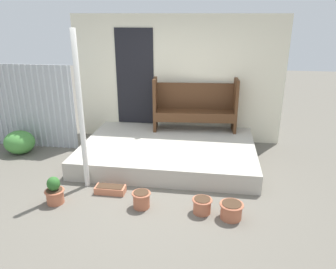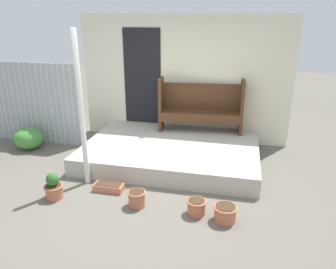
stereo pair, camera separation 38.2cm
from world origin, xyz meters
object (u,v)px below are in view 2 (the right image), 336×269
Objects in this scene: flower_pot_far_right at (225,213)px; shrub_by_fence at (29,138)px; flower_pot_left at (54,187)px; flower_pot_right at (196,206)px; bench at (201,105)px; support_post at (81,111)px; flower_pot_middle at (137,198)px; planter_box_rect at (109,187)px.

shrub_by_fence is at bearing 158.13° from flower_pot_far_right.
flower_pot_right is at bearing 1.61° from flower_pot_left.
bench is at bearing 54.85° from flower_pot_left.
flower_pot_left is (-0.27, -0.56, -1.03)m from support_post.
flower_pot_far_right is (0.39, -0.07, 0.00)m from flower_pot_right.
flower_pot_middle is (1.00, -0.49, -1.08)m from support_post.
bench is at bearing 52.50° from support_post.
flower_pot_right is at bearing -15.10° from support_post.
support_post is 2.59m from bench.
planter_box_rect is at bearing 167.03° from flower_pot_right.
shrub_by_fence is (-3.65, 1.55, 0.11)m from flower_pot_right.
shrub_by_fence is at bearing 149.64° from support_post.
flower_pot_middle is at bearing -107.38° from bench.
flower_pot_middle reaches higher than flower_pot_far_right.
support_post is at bearing 153.87° from flower_pot_middle.
shrub_by_fence is (-2.79, 1.54, 0.10)m from flower_pot_middle.
bench reaches higher than shrub_by_fence.
flower_pot_left is 1.53× the size of flower_pot_middle.
flower_pot_middle is 0.46× the size of shrub_by_fence.
flower_pot_left is at bearing -129.98° from bench.
flower_pot_right is (0.86, -0.01, -0.01)m from flower_pot_middle.
flower_pot_middle is at bearing -26.13° from support_post.
shrub_by_fence is at bearing 151.11° from flower_pot_middle.
flower_pot_far_right is at bearing -12.44° from planter_box_rect.
flower_pot_far_right is (2.52, -0.01, -0.06)m from flower_pot_left.
bench is 5.21× the size of flower_pot_far_right.
shrub_by_fence reaches higher than flower_pot_far_right.
flower_pot_right is (2.13, 0.06, -0.06)m from flower_pot_left.
flower_pot_right is 1.46m from planter_box_rect.
shrub_by_fence is at bearing 156.99° from flower_pot_right.
flower_pot_middle reaches higher than flower_pot_right.
support_post is 1.20m from flower_pot_left.
flower_pot_middle is at bearing 3.19° from flower_pot_left.
support_post reaches higher than planter_box_rect.
flower_pot_far_right is 1.86m from planter_box_rect.
flower_pot_middle is 0.84× the size of flower_pot_far_right.
flower_pot_middle is 3.19m from shrub_by_fence.
planter_box_rect is (0.44, -0.17, -1.15)m from support_post.
shrub_by_fence is (-1.52, 1.61, 0.05)m from flower_pot_left.
planter_box_rect is at bearing 150.62° from flower_pot_middle.
bench is 3.69× the size of planter_box_rect.
flower_pot_right reaches higher than planter_box_rect.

